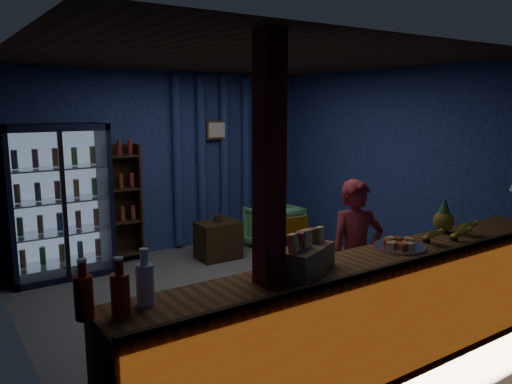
# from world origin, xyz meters

# --- Properties ---
(ground) EXTENTS (4.60, 4.60, 0.00)m
(ground) POSITION_xyz_m (0.00, 0.00, 0.00)
(ground) COLOR #515154
(ground) RESTS_ON ground
(room_walls) EXTENTS (4.60, 4.60, 4.60)m
(room_walls) POSITION_xyz_m (0.00, 0.00, 1.57)
(room_walls) COLOR navy
(room_walls) RESTS_ON ground
(counter) EXTENTS (4.40, 0.57, 0.99)m
(counter) POSITION_xyz_m (0.00, -1.91, 0.48)
(counter) COLOR brown
(counter) RESTS_ON ground
(support_post) EXTENTS (0.16, 0.16, 2.60)m
(support_post) POSITION_xyz_m (-1.05, -1.90, 1.30)
(support_post) COLOR maroon
(support_post) RESTS_ON ground
(beverage_cooler) EXTENTS (1.20, 0.62, 1.90)m
(beverage_cooler) POSITION_xyz_m (-1.55, 1.92, 0.93)
(beverage_cooler) COLOR black
(beverage_cooler) RESTS_ON ground
(bottle_shelf) EXTENTS (0.50, 0.28, 1.60)m
(bottle_shelf) POSITION_xyz_m (-0.70, 2.06, 0.79)
(bottle_shelf) COLOR #311D0F
(bottle_shelf) RESTS_ON ground
(curtain_folds) EXTENTS (1.74, 0.14, 2.50)m
(curtain_folds) POSITION_xyz_m (1.00, 2.14, 1.30)
(curtain_folds) COLOR navy
(curtain_folds) RESTS_ON room_walls
(framed_picture) EXTENTS (0.36, 0.04, 0.28)m
(framed_picture) POSITION_xyz_m (0.85, 2.10, 1.75)
(framed_picture) COLOR #C38430
(framed_picture) RESTS_ON room_walls
(shopkeeper) EXTENTS (0.62, 0.51, 1.45)m
(shopkeeper) POSITION_xyz_m (0.40, -1.29, 0.73)
(shopkeeper) COLOR maroon
(shopkeeper) RESTS_ON ground
(green_chair) EXTENTS (0.74, 0.75, 0.64)m
(green_chair) POSITION_xyz_m (1.39, 1.38, 0.32)
(green_chair) COLOR #5FBF70
(green_chair) RESTS_ON ground
(side_table) EXTENTS (0.58, 0.43, 0.63)m
(side_table) POSITION_xyz_m (0.43, 1.37, 0.26)
(side_table) COLOR #311D0F
(side_table) RESTS_ON ground
(yellow_sign) EXTENTS (0.46, 0.15, 0.36)m
(yellow_sign) POSITION_xyz_m (-0.77, -1.68, 1.13)
(yellow_sign) COLOR yellow
(yellow_sign) RESTS_ON counter
(soda_bottles) EXTENTS (0.47, 0.19, 0.35)m
(soda_bottles) POSITION_xyz_m (-2.05, -1.81, 1.09)
(soda_bottles) COLOR #AA1F0B
(soda_bottles) RESTS_ON counter
(snack_box_left) EXTENTS (0.37, 0.34, 0.32)m
(snack_box_left) POSITION_xyz_m (-0.79, -1.92, 1.06)
(snack_box_left) COLOR #976D49
(snack_box_left) RESTS_ON counter
(snack_box_centre) EXTENTS (0.33, 0.31, 0.29)m
(snack_box_centre) POSITION_xyz_m (-0.57, -1.80, 1.05)
(snack_box_centre) COLOR #976D49
(snack_box_centre) RESTS_ON counter
(pastry_tray) EXTENTS (0.44, 0.44, 0.07)m
(pastry_tray) POSITION_xyz_m (0.33, -1.84, 0.97)
(pastry_tray) COLOR silver
(pastry_tray) RESTS_ON counter
(banana_bunches) EXTENTS (0.72, 0.28, 0.16)m
(banana_bunches) POSITION_xyz_m (0.91, -1.93, 1.03)
(banana_bunches) COLOR yellow
(banana_bunches) RESTS_ON counter
(pineapple) EXTENTS (0.19, 0.19, 0.33)m
(pineapple) POSITION_xyz_m (1.08, -1.73, 1.09)
(pineapple) COLOR olive
(pineapple) RESTS_ON counter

